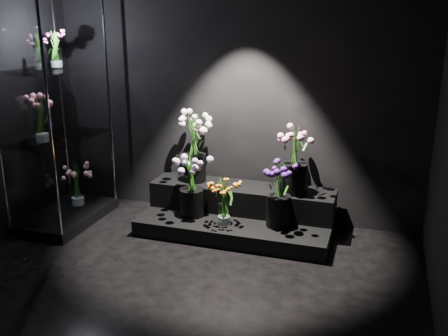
% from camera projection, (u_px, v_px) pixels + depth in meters
% --- Properties ---
extents(floor, '(4.00, 4.00, 0.00)m').
position_uv_depth(floor, '(157.00, 308.00, 3.82)').
color(floor, black).
rests_on(floor, ground).
extents(wall_back, '(4.00, 0.00, 4.00)m').
position_uv_depth(wall_back, '(234.00, 89.00, 5.22)').
color(wall_back, black).
rests_on(wall_back, floor).
extents(display_riser, '(1.93, 0.86, 0.43)m').
position_uv_depth(display_riser, '(239.00, 212.00, 5.18)').
color(display_riser, black).
rests_on(display_riser, floor).
extents(display_case, '(0.65, 1.08, 2.38)m').
position_uv_depth(display_case, '(56.00, 112.00, 5.07)').
color(display_case, black).
rests_on(display_case, floor).
extents(bouquet_orange_bells, '(0.29, 0.29, 0.47)m').
position_uv_depth(bouquet_orange_bells, '(224.00, 200.00, 4.88)').
color(bouquet_orange_bells, white).
rests_on(bouquet_orange_bells, display_riser).
extents(bouquet_lilac, '(0.49, 0.49, 0.63)m').
position_uv_depth(bouquet_lilac, '(192.00, 182.00, 5.05)').
color(bouquet_lilac, black).
rests_on(bouquet_lilac, display_riser).
extents(bouquet_purple, '(0.44, 0.44, 0.65)m').
position_uv_depth(bouquet_purple, '(279.00, 190.00, 4.79)').
color(bouquet_purple, black).
rests_on(bouquet_purple, display_riser).
extents(bouquet_cream_roses, '(0.49, 0.49, 0.71)m').
position_uv_depth(bouquet_cream_roses, '(194.00, 144.00, 5.25)').
color(bouquet_cream_roses, black).
rests_on(bouquet_cream_roses, display_riser).
extents(bouquet_pink_roses, '(0.41, 0.41, 0.67)m').
position_uv_depth(bouquet_pink_roses, '(295.00, 156.00, 4.91)').
color(bouquet_pink_roses, black).
rests_on(bouquet_pink_roses, display_riser).
extents(bouquet_case_pink, '(0.34, 0.34, 0.48)m').
position_uv_depth(bouquet_case_pink, '(40.00, 117.00, 4.91)').
color(bouquet_case_pink, white).
rests_on(bouquet_case_pink, display_case).
extents(bouquet_case_magenta, '(0.25, 0.25, 0.35)m').
position_uv_depth(bouquet_case_magenta, '(55.00, 49.00, 5.02)').
color(bouquet_case_magenta, white).
rests_on(bouquet_case_magenta, display_case).
extents(bouquet_case_base_pink, '(0.32, 0.32, 0.46)m').
position_uv_depth(bouquet_case_base_pink, '(76.00, 184.00, 5.51)').
color(bouquet_case_base_pink, white).
rests_on(bouquet_case_base_pink, display_case).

